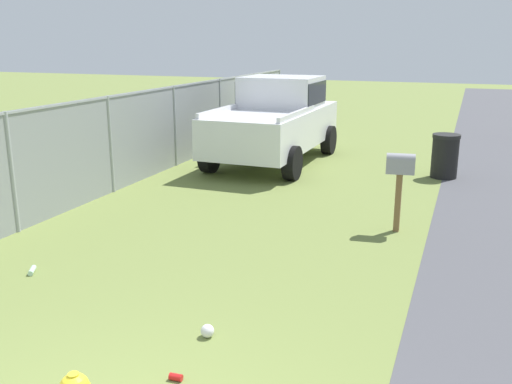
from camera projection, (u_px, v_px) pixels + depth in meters
name	position (u px, v px, depth m)	size (l,w,h in m)	color
mailbox	(400.00, 170.00, 8.89)	(0.25, 0.46, 1.28)	brown
pickup_truck	(276.00, 118.00, 14.11)	(4.82, 2.32, 2.09)	silver
trash_bin	(445.00, 156.00, 12.56)	(0.60, 0.60, 0.98)	black
fence_section	(175.00, 123.00, 13.62)	(15.90, 0.07, 1.94)	#9EA3A8
litter_bag_near_hydrant	(207.00, 331.00, 5.88)	(0.14, 0.14, 0.14)	silver
litter_bottle_far_scatter	(32.00, 270.00, 7.51)	(0.07, 0.07, 0.22)	#B2D8BF
litter_can_by_mailbox	(176.00, 377.00, 5.14)	(0.07, 0.07, 0.12)	red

